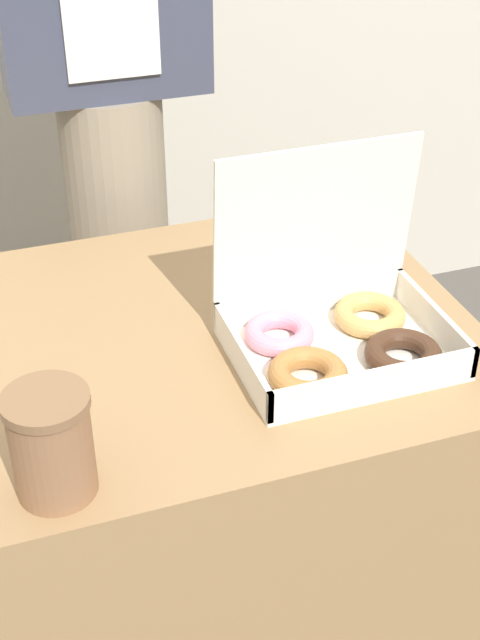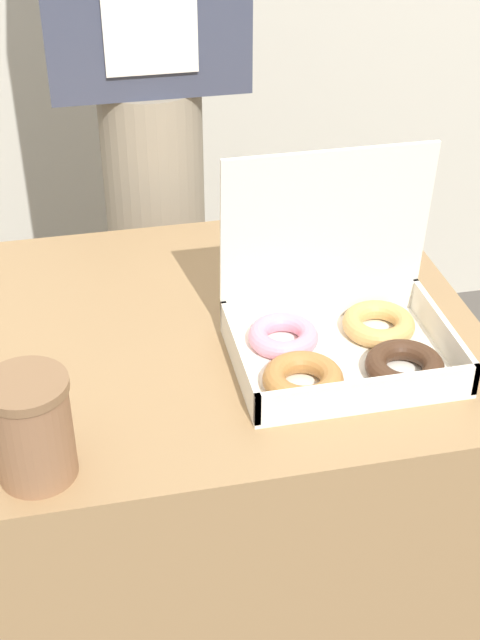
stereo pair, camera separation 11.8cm
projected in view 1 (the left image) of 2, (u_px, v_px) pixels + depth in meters
name	position (u px, v px, depth m)	size (l,w,h in m)	color
table	(200.00, 516.00, 1.51)	(0.81, 0.65, 0.76)	#99754C
donut_box	(337.00, 325.00, 1.23)	(0.30, 0.25, 0.28)	white
coffee_cup	(52.00, 444.00, 0.99)	(0.10, 0.10, 0.14)	#8C6042
person_customer	(101.00, 34.00, 1.55)	(0.35, 0.24, 1.80)	gray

